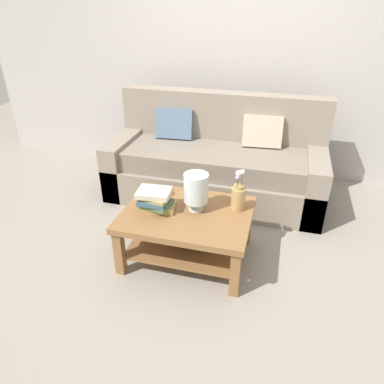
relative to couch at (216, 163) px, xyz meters
name	(u,v)px	position (x,y,z in m)	size (l,w,h in m)	color
ground_plane	(202,238)	(0.07, -0.86, -0.36)	(10.00, 10.00, 0.00)	gray
back_wall	(239,56)	(0.07, 0.79, 0.99)	(6.40, 0.12, 2.70)	#BCB7B2
couch	(216,163)	(0.00, 0.00, 0.00)	(2.24, 0.90, 1.06)	gray
coffee_table	(187,225)	(0.00, -1.14, -0.05)	(1.02, 0.77, 0.44)	olive
book_stack_main	(156,200)	(-0.25, -1.16, 0.16)	(0.31, 0.25, 0.17)	tan
glass_hurricane_vase	(196,189)	(0.06, -1.08, 0.27)	(0.19, 0.19, 0.31)	silver
flower_pitcher	(238,196)	(0.38, -0.98, 0.20)	(0.11, 0.11, 0.35)	tan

